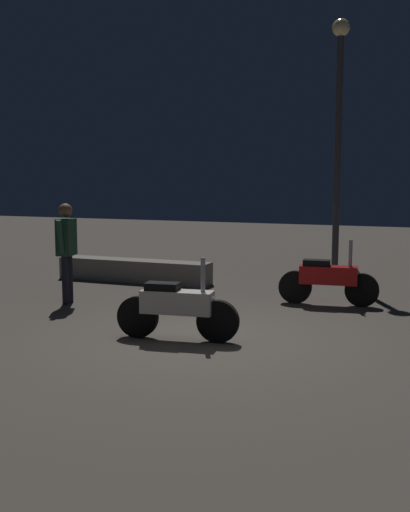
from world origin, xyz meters
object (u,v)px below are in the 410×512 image
object	(u,v)px
motorcycle_red_parked_left	(328,279)
streetlamp_near	(339,118)
person_rider_beside	(66,244)
motorcycle_white_foreground	(177,307)

from	to	relation	value
motorcycle_red_parked_left	streetlamp_near	xyz separation A→B (m)	(-0.38, 2.88, 2.91)
person_rider_beside	motorcycle_red_parked_left	bearing A→B (deg)	-170.50
motorcycle_white_foreground	motorcycle_red_parked_left	world-z (taller)	same
motorcycle_red_parked_left	person_rider_beside	xyz separation A→B (m)	(-4.14, -1.49, 0.58)
person_rider_beside	streetlamp_near	distance (m)	6.21
motorcycle_white_foreground	motorcycle_red_parked_left	distance (m)	3.32
motorcycle_red_parked_left	streetlamp_near	distance (m)	4.11
motorcycle_red_parked_left	person_rider_beside	world-z (taller)	person_rider_beside
motorcycle_red_parked_left	person_rider_beside	bearing A→B (deg)	-166.47
motorcycle_white_foreground	streetlamp_near	xyz separation A→B (m)	(1.05, 5.87, 2.91)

